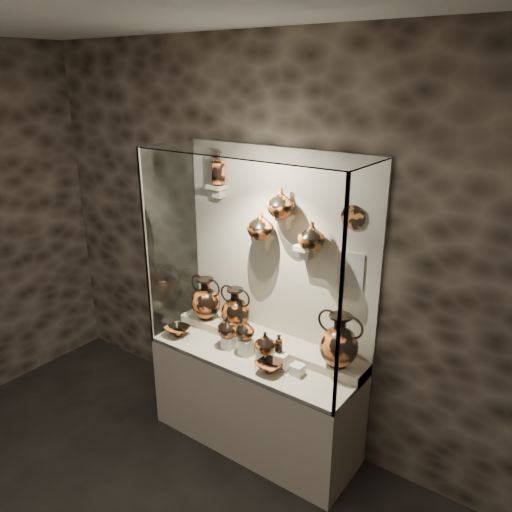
{
  "coord_description": "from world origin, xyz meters",
  "views": [
    {
      "loc": [
        2.01,
        -0.58,
        2.89
      ],
      "look_at": [
        -0.03,
        2.24,
        1.62
      ],
      "focal_mm": 35.0,
      "sensor_mm": 36.0,
      "label": 1
    }
  ],
  "objects_px": {
    "amphora_right": "(339,340)",
    "jug_a": "(227,326)",
    "kylix_left": "(178,330)",
    "ovoid_vase_a": "(261,225)",
    "kylix_right": "(269,366)",
    "jug_c": "(265,342)",
    "ovoid_vase_c": "(312,236)",
    "amphora_left": "(206,298)",
    "amphora_mid": "(236,308)",
    "jug_b": "(245,329)",
    "lekythos_small": "(279,342)",
    "lekythos_tall": "(218,167)",
    "ovoid_vase_b": "(281,202)"
  },
  "relations": [
    {
      "from": "amphora_right",
      "to": "jug_a",
      "type": "relative_size",
      "value": 2.47
    },
    {
      "from": "kylix_left",
      "to": "ovoid_vase_a",
      "type": "bearing_deg",
      "value": 46.87
    },
    {
      "from": "kylix_right",
      "to": "ovoid_vase_a",
      "type": "distance_m",
      "value": 1.05
    },
    {
      "from": "jug_c",
      "to": "ovoid_vase_c",
      "type": "height_order",
      "value": "ovoid_vase_c"
    },
    {
      "from": "jug_a",
      "to": "kylix_left",
      "type": "xyz_separation_m",
      "value": [
        -0.45,
        -0.1,
        -0.13
      ]
    },
    {
      "from": "jug_a",
      "to": "amphora_left",
      "type": "bearing_deg",
      "value": 158.9
    },
    {
      "from": "kylix_left",
      "to": "ovoid_vase_a",
      "type": "xyz_separation_m",
      "value": [
        0.61,
        0.33,
        0.95
      ]
    },
    {
      "from": "amphora_mid",
      "to": "kylix_left",
      "type": "bearing_deg",
      "value": -129.03
    },
    {
      "from": "amphora_left",
      "to": "jug_a",
      "type": "xyz_separation_m",
      "value": [
        0.38,
        -0.18,
        -0.07
      ]
    },
    {
      "from": "kylix_left",
      "to": "kylix_right",
      "type": "xyz_separation_m",
      "value": [
        0.93,
        -0.0,
        -0.0
      ]
    },
    {
      "from": "jug_c",
      "to": "kylix_right",
      "type": "xyz_separation_m",
      "value": [
        0.1,
        -0.09,
        -0.12
      ]
    },
    {
      "from": "amphora_left",
      "to": "ovoid_vase_c",
      "type": "bearing_deg",
      "value": 18.32
    },
    {
      "from": "ovoid_vase_a",
      "to": "ovoid_vase_c",
      "type": "xyz_separation_m",
      "value": [
        0.44,
        0.01,
        -0.01
      ]
    },
    {
      "from": "jug_a",
      "to": "jug_b",
      "type": "height_order",
      "value": "jug_b"
    },
    {
      "from": "lekythos_small",
      "to": "ovoid_vase_c",
      "type": "height_order",
      "value": "ovoid_vase_c"
    },
    {
      "from": "jug_c",
      "to": "lekythos_small",
      "type": "distance_m",
      "value": 0.11
    },
    {
      "from": "amphora_right",
      "to": "kylix_right",
      "type": "height_order",
      "value": "amphora_right"
    },
    {
      "from": "lekythos_small",
      "to": "ovoid_vase_c",
      "type": "relative_size",
      "value": 0.76
    },
    {
      "from": "amphora_left",
      "to": "lekythos_small",
      "type": "distance_m",
      "value": 0.88
    },
    {
      "from": "amphora_mid",
      "to": "ovoid_vase_c",
      "type": "height_order",
      "value": "ovoid_vase_c"
    },
    {
      "from": "jug_a",
      "to": "ovoid_vase_a",
      "type": "bearing_deg",
      "value": 59.75
    },
    {
      "from": "jug_a",
      "to": "jug_b",
      "type": "bearing_deg",
      "value": 6.98
    },
    {
      "from": "jug_c",
      "to": "lekythos_tall",
      "type": "distance_m",
      "value": 1.4
    },
    {
      "from": "amphora_mid",
      "to": "ovoid_vase_c",
      "type": "xyz_separation_m",
      "value": [
        0.66,
        0.05,
        0.74
      ]
    },
    {
      "from": "kylix_right",
      "to": "jug_c",
      "type": "bearing_deg",
      "value": 126.87
    },
    {
      "from": "lekythos_tall",
      "to": "ovoid_vase_b",
      "type": "height_order",
      "value": "lekythos_tall"
    },
    {
      "from": "jug_a",
      "to": "lekythos_small",
      "type": "height_order",
      "value": "lekythos_small"
    },
    {
      "from": "lekythos_small",
      "to": "lekythos_tall",
      "type": "bearing_deg",
      "value": 141.79
    },
    {
      "from": "amphora_mid",
      "to": "amphora_right",
      "type": "distance_m",
      "value": 0.96
    },
    {
      "from": "jug_b",
      "to": "ovoid_vase_c",
      "type": "distance_m",
      "value": 0.92
    },
    {
      "from": "amphora_right",
      "to": "ovoid_vase_b",
      "type": "bearing_deg",
      "value": -169.52
    },
    {
      "from": "lekythos_tall",
      "to": "lekythos_small",
      "type": "bearing_deg",
      "value": -15.64
    },
    {
      "from": "kylix_left",
      "to": "ovoid_vase_c",
      "type": "xyz_separation_m",
      "value": [
        1.05,
        0.34,
        0.94
      ]
    },
    {
      "from": "ovoid_vase_b",
      "to": "kylix_left",
      "type": "bearing_deg",
      "value": -145.6
    },
    {
      "from": "amphora_left",
      "to": "ovoid_vase_c",
      "type": "relative_size",
      "value": 1.84
    },
    {
      "from": "amphora_mid",
      "to": "ovoid_vase_c",
      "type": "relative_size",
      "value": 1.75
    },
    {
      "from": "amphora_mid",
      "to": "amphora_right",
      "type": "bearing_deg",
      "value": 12.84
    },
    {
      "from": "jug_b",
      "to": "ovoid_vase_c",
      "type": "relative_size",
      "value": 0.8
    },
    {
      "from": "amphora_mid",
      "to": "jug_b",
      "type": "relative_size",
      "value": 2.18
    },
    {
      "from": "amphora_left",
      "to": "ovoid_vase_a",
      "type": "xyz_separation_m",
      "value": [
        0.54,
        0.05,
        0.74
      ]
    },
    {
      "from": "amphora_right",
      "to": "jug_c",
      "type": "relative_size",
      "value": 2.5
    },
    {
      "from": "jug_a",
      "to": "lekythos_small",
      "type": "distance_m",
      "value": 0.49
    },
    {
      "from": "amphora_right",
      "to": "kylix_left",
      "type": "distance_m",
      "value": 1.39
    },
    {
      "from": "jug_c",
      "to": "lekythos_tall",
      "type": "height_order",
      "value": "lekythos_tall"
    },
    {
      "from": "jug_a",
      "to": "kylix_right",
      "type": "xyz_separation_m",
      "value": [
        0.48,
        -0.1,
        -0.13
      ]
    },
    {
      "from": "jug_c",
      "to": "ovoid_vase_c",
      "type": "distance_m",
      "value": 0.88
    },
    {
      "from": "amphora_mid",
      "to": "ovoid_vase_b",
      "type": "bearing_deg",
      "value": 20.16
    },
    {
      "from": "amphora_right",
      "to": "ovoid_vase_a",
      "type": "relative_size",
      "value": 1.91
    },
    {
      "from": "jug_b",
      "to": "jug_c",
      "type": "xyz_separation_m",
      "value": [
        0.21,
        -0.02,
        -0.04
      ]
    },
    {
      "from": "jug_b",
      "to": "kylix_left",
      "type": "bearing_deg",
      "value": -159.51
    }
  ]
}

